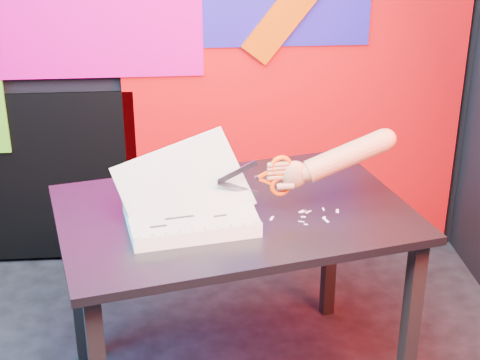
{
  "coord_description": "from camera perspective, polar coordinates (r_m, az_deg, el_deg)",
  "views": [
    {
      "loc": [
        0.13,
        -1.79,
        1.88
      ],
      "look_at": [
        0.31,
        0.45,
        0.87
      ],
      "focal_mm": 55.0,
      "sensor_mm": 36.0,
      "label": 1
    }
  ],
  "objects": [
    {
      "name": "backdrop",
      "position": [
        3.38,
        -5.67,
        8.22
      ],
      "size": [
        2.88,
        0.05,
        2.08
      ],
      "color": "red",
      "rests_on": "ground"
    },
    {
      "name": "hand_forearm",
      "position": [
        2.48,
        7.62,
        1.67
      ],
      "size": [
        0.43,
        0.12,
        0.18
      ],
      "rotation": [
        0.0,
        0.0,
        0.16
      ],
      "color": "#A57149",
      "rests_on": "work_table"
    },
    {
      "name": "printout_stack",
      "position": [
        2.43,
        -3.91,
        -2.77
      ],
      "size": [
        0.49,
        0.37,
        0.31
      ],
      "rotation": [
        0.0,
        0.0,
        0.18
      ],
      "color": "white",
      "rests_on": "work_table"
    },
    {
      "name": "room",
      "position": [
        1.87,
        -8.47,
        7.48
      ],
      "size": [
        3.01,
        3.01,
        2.71
      ],
      "color": "black",
      "rests_on": "ground"
    },
    {
      "name": "scissors",
      "position": [
        2.43,
        2.78,
        0.28
      ],
      "size": [
        0.25,
        0.05,
        0.15
      ],
      "rotation": [
        0.0,
        0.0,
        0.16
      ],
      "color": "#9EA1B6",
      "rests_on": "printout_stack"
    },
    {
      "name": "paper_clippings",
      "position": [
        2.51,
        5.47,
        -2.7
      ],
      "size": [
        0.25,
        0.12,
        0.0
      ],
      "color": "silver",
      "rests_on": "work_table"
    },
    {
      "name": "work_table",
      "position": [
        2.57,
        -0.48,
        -4.13
      ],
      "size": [
        1.34,
        1.04,
        0.75
      ],
      "rotation": [
        0.0,
        0.0,
        0.23
      ],
      "color": "black",
      "rests_on": "ground"
    }
  ]
}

